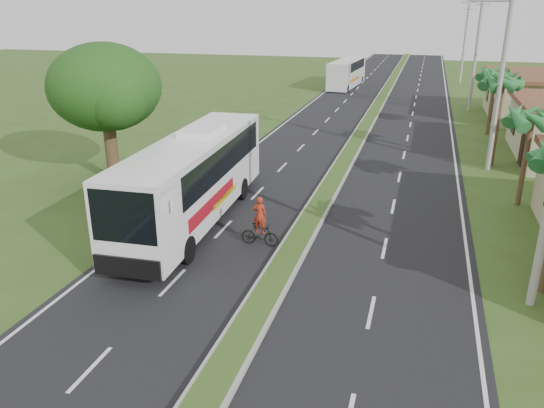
# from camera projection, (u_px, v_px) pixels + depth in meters

# --- Properties ---
(ground) EXTENTS (180.00, 180.00, 0.00)m
(ground) POSITION_uv_depth(u_px,v_px,m) (267.00, 297.00, 17.93)
(ground) COLOR #354C1C
(ground) RESTS_ON ground
(road_asphalt) EXTENTS (14.00, 160.00, 0.02)m
(road_asphalt) POSITION_uv_depth(u_px,v_px,m) (351.00, 151.00, 35.93)
(road_asphalt) COLOR black
(road_asphalt) RESTS_ON ground
(median_strip) EXTENTS (1.20, 160.00, 0.18)m
(median_strip) POSITION_uv_depth(u_px,v_px,m) (351.00, 150.00, 35.90)
(median_strip) COLOR gray
(median_strip) RESTS_ON ground
(lane_edge_left) EXTENTS (0.12, 160.00, 0.01)m
(lane_edge_left) POSITION_uv_depth(u_px,v_px,m) (257.00, 145.00, 37.67)
(lane_edge_left) COLOR silver
(lane_edge_left) RESTS_ON ground
(lane_edge_right) EXTENTS (0.12, 160.00, 0.01)m
(lane_edge_right) POSITION_uv_depth(u_px,v_px,m) (455.00, 159.00, 34.19)
(lane_edge_right) COLOR silver
(lane_edge_right) RESTS_ON ground
(shop_far) EXTENTS (8.60, 11.60, 3.82)m
(shop_far) POSITION_uv_depth(u_px,v_px,m) (539.00, 96.00, 46.02)
(shop_far) COLOR tan
(shop_far) RESTS_ON ground
(palm_verge_b) EXTENTS (2.40, 2.40, 5.05)m
(palm_verge_b) POSITION_uv_depth(u_px,v_px,m) (532.00, 117.00, 24.76)
(palm_verge_b) COLOR #473321
(palm_verge_b) RESTS_ON ground
(palm_verge_c) EXTENTS (2.40, 2.40, 5.85)m
(palm_verge_c) POSITION_uv_depth(u_px,v_px,m) (504.00, 81.00, 30.95)
(palm_verge_c) COLOR #473321
(palm_verge_c) RESTS_ON ground
(palm_verge_d) EXTENTS (2.40, 2.40, 5.25)m
(palm_verge_d) POSITION_uv_depth(u_px,v_px,m) (495.00, 74.00, 39.12)
(palm_verge_d) COLOR #473321
(palm_verge_d) RESTS_ON ground
(shade_tree) EXTENTS (6.30, 6.00, 7.54)m
(shade_tree) POSITION_uv_depth(u_px,v_px,m) (103.00, 90.00, 28.34)
(shade_tree) COLOR #473321
(shade_tree) RESTS_ON ground
(utility_pole_b) EXTENTS (3.20, 0.28, 12.00)m
(utility_pole_b) POSITION_uv_depth(u_px,v_px,m) (502.00, 63.00, 29.74)
(utility_pole_b) COLOR gray
(utility_pole_b) RESTS_ON ground
(utility_pole_c) EXTENTS (1.60, 0.28, 11.00)m
(utility_pole_c) POSITION_uv_depth(u_px,v_px,m) (477.00, 48.00, 47.94)
(utility_pole_c) COLOR gray
(utility_pole_c) RESTS_ON ground
(utility_pole_d) EXTENTS (1.60, 0.28, 10.50)m
(utility_pole_d) POSITION_uv_depth(u_px,v_px,m) (465.00, 39.00, 66.03)
(utility_pole_d) COLOR gray
(utility_pole_d) RESTS_ON ground
(coach_bus_main) EXTENTS (3.24, 12.81, 4.11)m
(coach_bus_main) POSITION_uv_depth(u_px,v_px,m) (194.00, 174.00, 23.52)
(coach_bus_main) COLOR white
(coach_bus_main) RESTS_ON ground
(coach_bus_far) EXTENTS (3.09, 11.12, 3.20)m
(coach_bus_far) POSITION_uv_depth(u_px,v_px,m) (347.00, 72.00, 64.21)
(coach_bus_far) COLOR silver
(coach_bus_far) RESTS_ON ground
(motorcyclist) EXTENTS (1.60, 0.47, 2.13)m
(motorcyclist) POSITION_uv_depth(u_px,v_px,m) (260.00, 228.00, 21.54)
(motorcyclist) COLOR black
(motorcyclist) RESTS_ON ground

